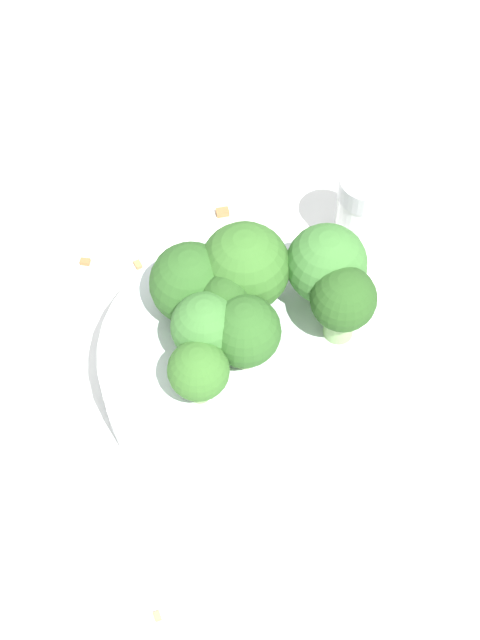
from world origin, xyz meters
TOP-DOWN VIEW (x-y plane):
  - ground_plane at (0.00, 0.00)m, footprint 3.00×3.00m
  - bowl at (0.00, 0.00)m, footprint 0.19×0.19m
  - broccoli_floret_0 at (0.00, 0.04)m, footprint 0.06×0.06m
  - broccoli_floret_1 at (0.00, -0.01)m, footprint 0.05×0.05m
  - broccoli_floret_2 at (0.05, 0.04)m, footprint 0.05×0.05m
  - broccoli_floret_3 at (-0.03, 0.03)m, footprint 0.05×0.05m
  - broccoli_floret_4 at (0.06, 0.01)m, footprint 0.04×0.04m
  - broccoli_floret_5 at (-0.02, -0.01)m, footprint 0.04×0.04m
  - broccoli_floret_6 at (-0.03, -0.03)m, footprint 0.04×0.04m
  - broccoli_floret_7 at (-0.01, 0.01)m, footprint 0.03×0.03m
  - pepper_shaker at (0.08, 0.12)m, footprint 0.04×0.04m
  - almond_crumb_0 at (-0.02, 0.15)m, footprint 0.01×0.01m
  - almond_crumb_1 at (-0.05, -0.16)m, footprint 0.01×0.01m
  - almond_crumb_2 at (0.05, 0.11)m, footprint 0.01×0.01m
  - almond_crumb_3 at (-0.08, 0.10)m, footprint 0.01×0.01m
  - almond_crumb_4 at (-0.12, 0.10)m, footprint 0.01×0.01m

SIDE VIEW (x-z plane):
  - ground_plane at x=0.00m, z-range 0.00..0.00m
  - almond_crumb_1 at x=-0.05m, z-range 0.00..0.01m
  - almond_crumb_3 at x=-0.08m, z-range 0.00..0.01m
  - almond_crumb_4 at x=-0.12m, z-range 0.00..0.01m
  - almond_crumb_2 at x=0.05m, z-range 0.00..0.01m
  - almond_crumb_0 at x=-0.02m, z-range 0.00..0.01m
  - bowl at x=0.00m, z-range 0.00..0.05m
  - pepper_shaker at x=0.08m, z-range 0.00..0.07m
  - broccoli_floret_6 at x=-0.03m, z-range 0.05..0.10m
  - broccoli_floret_3 at x=-0.03m, z-range 0.05..0.10m
  - broccoli_floret_1 at x=0.00m, z-range 0.05..0.10m
  - broccoli_floret_5 at x=-0.02m, z-range 0.05..0.11m
  - broccoli_floret_7 at x=-0.01m, z-range 0.05..0.11m
  - broccoli_floret_4 at x=0.06m, z-range 0.05..0.11m
  - broccoli_floret_0 at x=0.00m, z-range 0.05..0.11m
  - broccoli_floret_2 at x=0.05m, z-range 0.05..0.12m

